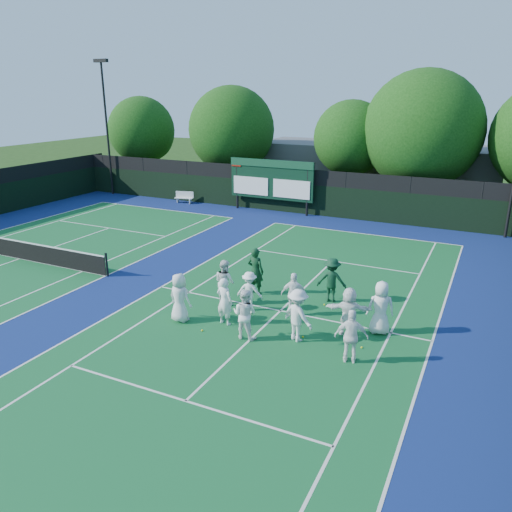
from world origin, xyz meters
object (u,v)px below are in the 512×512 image
at_px(tennis_net, 19,249).
at_px(bench, 184,197).
at_px(scoreboard, 271,180).
at_px(coach_left, 256,271).

xyz_separation_m(tennis_net, bench, (0.09, 14.36, -0.03)).
distance_m(scoreboard, bench, 7.11).
height_order(tennis_net, bench, tennis_net).
relative_size(tennis_net, coach_left, 5.79).
relative_size(scoreboard, coach_left, 3.08).
bearing_deg(bench, scoreboard, 1.86).
xyz_separation_m(scoreboard, tennis_net, (-6.99, -14.59, -1.70)).
height_order(tennis_net, coach_left, coach_left).
height_order(scoreboard, bench, scoreboard).
distance_m(tennis_net, bench, 14.36).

